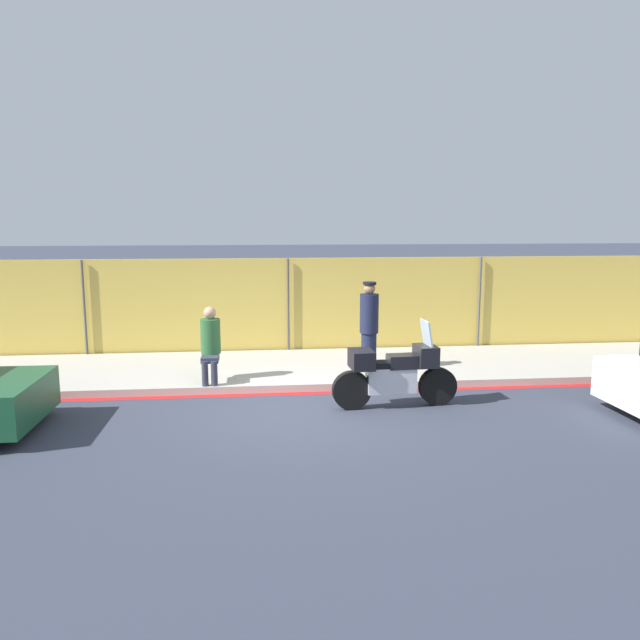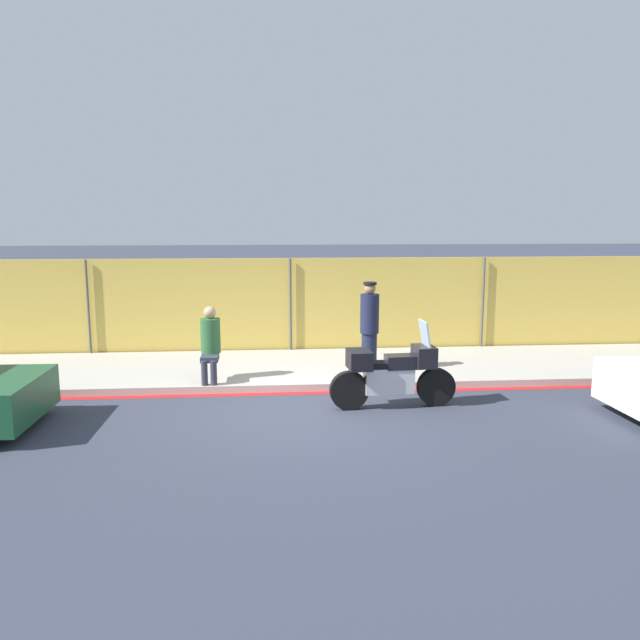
{
  "view_description": "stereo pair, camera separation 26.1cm",
  "coord_description": "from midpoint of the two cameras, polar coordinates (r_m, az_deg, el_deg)",
  "views": [
    {
      "loc": [
        -0.71,
        -9.64,
        3.1
      ],
      "look_at": [
        0.48,
        1.84,
        1.18
      ],
      "focal_mm": 35.0,
      "sensor_mm": 36.0,
      "label": 1
    },
    {
      "loc": [
        -0.45,
        -9.67,
        3.1
      ],
      "look_at": [
        0.48,
        1.84,
        1.18
      ],
      "focal_mm": 35.0,
      "sensor_mm": 36.0,
      "label": 2
    }
  ],
  "objects": [
    {
      "name": "curb_paint_stripe",
      "position": [
        11.13,
        -1.46,
        -6.72
      ],
      "size": [
        32.7,
        0.18,
        0.01
      ],
      "color": "red",
      "rests_on": "ground_plane"
    },
    {
      "name": "ground_plane",
      "position": [
        10.16,
        -1.14,
        -8.33
      ],
      "size": [
        120.0,
        120.0,
        0.0
      ],
      "primitive_type": "plane",
      "color": "#333847"
    },
    {
      "name": "storefront_fence",
      "position": [
        14.02,
        -2.2,
        1.21
      ],
      "size": [
        31.07,
        0.17,
        2.19
      ],
      "color": "gold",
      "rests_on": "ground_plane"
    },
    {
      "name": "officer_standing",
      "position": [
        12.03,
        5.16,
        -0.53
      ],
      "size": [
        0.36,
        0.36,
        1.73
      ],
      "color": "#191E38",
      "rests_on": "sidewalk"
    },
    {
      "name": "person_seated_on_curb",
      "position": [
        11.5,
        -9.37,
        -1.78
      ],
      "size": [
        0.36,
        0.69,
        1.35
      ],
      "color": "#2D3342",
      "rests_on": "sidewalk"
    },
    {
      "name": "motorcycle",
      "position": [
        10.27,
        7.34,
        -4.86
      ],
      "size": [
        2.1,
        0.58,
        1.44
      ],
      "rotation": [
        0.0,
        0.0,
        0.06
      ],
      "color": "black",
      "rests_on": "ground_plane"
    },
    {
      "name": "sidewalk",
      "position": [
        12.65,
        -1.86,
        -4.44
      ],
      "size": [
        32.7,
        3.01,
        0.14
      ],
      "color": "#ADA89E",
      "rests_on": "ground_plane"
    }
  ]
}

